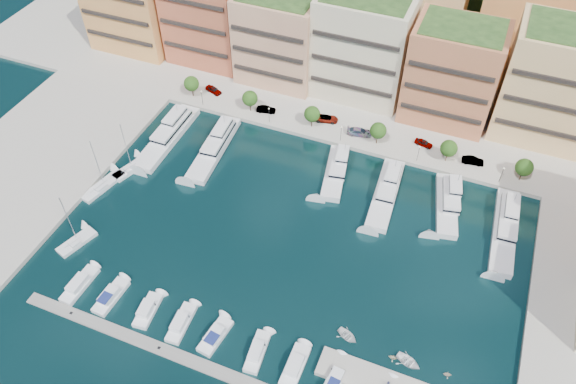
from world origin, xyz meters
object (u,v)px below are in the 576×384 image
(car_2, at_px, (327,118))
(tree_3, at_px, (378,131))
(tender_2, at_px, (408,362))
(cruiser_1, at_px, (111,297))
(car_4, at_px, (424,143))
(sailboat_1, at_px, (103,186))
(yacht_5, at_px, (447,201))
(cruiser_6, at_px, (295,366))
(cruiser_3, at_px, (181,323))
(sailboat_2, at_px, (131,169))
(tender_1, at_px, (393,357))
(lamppost_2, at_px, (341,131))
(cruiser_0, at_px, (79,285))
(lamppost_4, at_px, (502,173))
(car_3, at_px, (359,132))
(lamppost_1, at_px, (269,113))
(car_1, at_px, (266,110))
(sailboat_0, at_px, (77,242))
(tree_5, at_px, (524,167))
(tender_0, at_px, (347,336))
(car_0, at_px, (214,90))
(yacht_6, at_px, (505,226))
(yacht_3, at_px, (336,169))
(car_5, at_px, (473,161))
(tree_2, at_px, (312,114))
(cruiser_5, at_px, (257,352))
(lamppost_3, at_px, (419,151))
(tree_1, at_px, (250,98))
(yacht_4, at_px, (387,191))
(yacht_1, at_px, (216,145))
(cruiser_4, at_px, (215,336))
(lamppost_0, at_px, (202,95))
(yacht_0, at_px, (169,133))
(person_0, at_px, (388,384))
(tree_4, at_px, (449,148))

(car_2, bearing_deg, tree_3, -114.72)
(tender_2, bearing_deg, cruiser_1, 116.26)
(car_4, bearing_deg, sailboat_1, 133.14)
(yacht_5, bearing_deg, cruiser_6, -109.54)
(cruiser_3, bearing_deg, car_4, 64.71)
(sailboat_2, height_order, tender_1, sailboat_2)
(lamppost_2, xyz_separation_m, cruiser_0, (-32.13, -55.79, -3.28))
(lamppost_4, xyz_separation_m, cruiser_1, (-61.31, -55.81, -3.26))
(car_3, height_order, car_4, car_3)
(lamppost_1, height_order, car_1, lamppost_1)
(lamppost_4, bearing_deg, cruiser_1, -137.69)
(lamppost_1, xyz_separation_m, sailboat_0, (-20.87, -47.57, -3.51))
(tree_5, relative_size, cruiser_6, 0.72)
(tender_0, relative_size, car_0, 0.84)
(yacht_6, xyz_separation_m, sailboat_1, (-82.01, -20.15, -0.90))
(lamppost_1, height_order, car_4, lamppost_1)
(yacht_3, height_order, cruiser_1, yacht_3)
(cruiser_1, xyz_separation_m, car_5, (55.00, 59.53, 1.22))
(tree_2, distance_m, car_5, 37.83)
(tree_3, distance_m, cruiser_1, 67.10)
(tree_5, xyz_separation_m, yacht_6, (-1.10, -14.77, -3.53))
(tree_3, relative_size, cruiser_5, 0.71)
(cruiser_1, xyz_separation_m, car_2, (19.99, 61.37, 1.19))
(car_2, bearing_deg, yacht_5, -126.92)
(lamppost_3, bearing_deg, yacht_6, -30.82)
(tree_1, relative_size, yacht_4, 0.27)
(yacht_1, relative_size, sailboat_1, 1.72)
(tree_1, relative_size, lamppost_4, 1.35)
(tree_2, relative_size, cruiser_4, 0.72)
(sailboat_0, xyz_separation_m, car_4, (57.11, 53.17, 1.40))
(yacht_1, distance_m, yacht_5, 53.00)
(car_2, bearing_deg, car_4, -100.84)
(lamppost_4, relative_size, tender_0, 1.08)
(yacht_4, height_order, yacht_5, same)
(yacht_6, xyz_separation_m, car_0, (-74.73, 18.06, 0.58))
(yacht_5, xyz_separation_m, car_2, (-32.14, 15.68, 0.55))
(tree_5, distance_m, tender_1, 52.73)
(cruiser_3, bearing_deg, car_1, 99.14)
(lamppost_0, distance_m, yacht_0, 13.31)
(car_0, height_order, car_4, car_0)
(tender_0, distance_m, person_0, 11.05)
(tree_5, distance_m, car_5, 10.82)
(tree_4, height_order, car_0, tree_4)
(lamppost_3, distance_m, yacht_0, 57.60)
(lamppost_1, xyz_separation_m, tender_0, (34.92, -47.16, -3.42))
(car_1, bearing_deg, yacht_6, -117.10)
(car_3, xyz_separation_m, car_5, (26.28, 0.05, -0.05))
(lamppost_1, xyz_separation_m, car_1, (-2.26, 3.24, -2.06))
(tree_1, relative_size, tender_2, 1.31)
(lamppost_2, distance_m, cruiser_1, 61.36)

